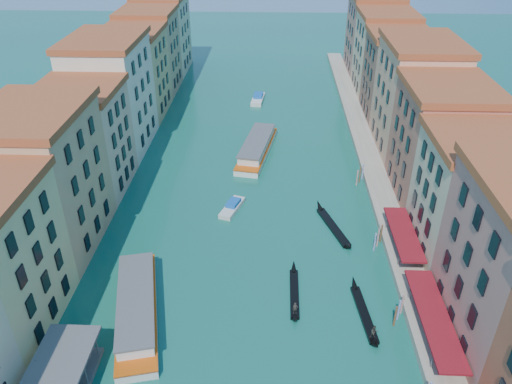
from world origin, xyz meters
TOP-DOWN VIEW (x-y plane):
  - left_bank_palazzos at (-26.00, 64.68)m, footprint 12.80×128.40m
  - right_bank_palazzos at (30.00, 65.00)m, footprint 12.80×128.40m
  - quay at (22.00, 65.00)m, footprint 4.00×140.00m
  - restaurant_awnings at (22.19, 23.00)m, footprint 3.20×44.55m
  - mooring_poles_right at (19.10, 28.80)m, footprint 1.44×54.24m
  - vaporetto_near at (-11.16, 25.54)m, footprint 8.68×19.77m
  - vaporetto_far at (1.19, 68.43)m, footprint 7.58×19.79m
  - gondola_fore at (7.26, 29.61)m, footprint 1.11×11.18m
  - gondola_right at (15.36, 26.22)m, footprint 2.24×11.87m
  - gondola_far at (13.29, 44.32)m, footprint 5.03×12.57m
  - motorboat_mid at (-1.90, 48.67)m, footprint 3.84×6.56m
  - motorboat_far at (0.39, 96.38)m, footprint 3.21×8.05m

SIDE VIEW (x-z plane):
  - gondola_far at x=13.29m, z-range -0.54..1.29m
  - gondola_fore at x=7.26m, z-range -0.74..1.49m
  - gondola_right at x=15.36m, z-range -0.73..1.64m
  - quay at x=22.00m, z-range 0.00..1.00m
  - motorboat_mid at x=-1.90m, z-range -0.14..1.15m
  - motorboat_far at x=0.39m, z-range -0.18..1.45m
  - vaporetto_near at x=-11.16m, z-range -0.14..2.72m
  - vaporetto_far at x=1.19m, z-range -0.14..2.73m
  - mooring_poles_right at x=19.10m, z-range -0.30..2.90m
  - restaurant_awnings at x=22.19m, z-range 1.43..4.55m
  - left_bank_palazzos at x=-26.00m, z-range -0.79..20.21m
  - right_bank_palazzos at x=30.00m, z-range -0.75..20.25m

